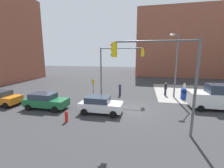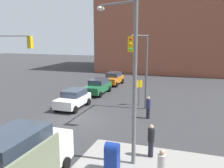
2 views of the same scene
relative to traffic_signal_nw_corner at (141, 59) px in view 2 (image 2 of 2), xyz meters
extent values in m
plane|color=#333335|center=(2.29, -4.50, -4.65)|extent=(120.00, 120.00, 0.00)
cube|color=#93513D|center=(-29.71, 0.98, 4.42)|extent=(16.00, 28.00, 18.13)
cylinder|color=#59595B|center=(-2.21, 0.00, -1.40)|extent=(0.18, 0.18, 6.50)
cylinder|color=#59595B|center=(0.49, 0.00, 1.73)|extent=(5.41, 0.12, 0.12)
cube|color=yellow|center=(3.20, 0.00, 1.20)|extent=(0.32, 0.36, 1.00)
sphere|color=red|center=(3.38, 0.00, 1.52)|extent=(0.18, 0.18, 0.18)
sphere|color=orange|center=(3.38, 0.00, 1.20)|extent=(0.18, 0.18, 0.18)
sphere|color=green|center=(3.38, 0.00, 0.88)|extent=(0.18, 0.18, 0.18)
cylinder|color=#59595B|center=(4.10, -9.00, 1.73)|extent=(5.37, 0.12, 0.12)
cube|color=yellow|center=(1.42, -9.00, 1.20)|extent=(0.32, 0.36, 1.00)
sphere|color=red|center=(1.24, -9.00, 1.52)|extent=(0.18, 0.18, 0.18)
sphere|color=orange|center=(1.24, -9.00, 1.20)|extent=(0.18, 0.18, 0.18)
sphere|color=green|center=(1.24, -9.00, 0.88)|extent=(0.18, 0.18, 0.18)
cylinder|color=slate|center=(7.49, 1.30, -0.65)|extent=(0.20, 0.20, 8.00)
cylinder|color=slate|center=(6.94, 0.23, 3.25)|extent=(1.19, 2.18, 0.10)
ellipsoid|color=silver|center=(6.39, -0.83, 3.10)|extent=(0.56, 0.36, 0.24)
cylinder|color=#4C4C4C|center=(-3.11, -0.80, -3.45)|extent=(0.08, 0.08, 2.40)
cube|color=yellow|center=(-3.11, -0.80, -2.60)|extent=(0.48, 0.48, 0.64)
cube|color=navy|center=(8.49, 0.50, -4.07)|extent=(0.56, 0.64, 1.15)
cylinder|color=navy|center=(8.49, 0.50, -3.50)|extent=(0.56, 0.64, 0.56)
cylinder|color=red|center=(-2.71, -8.70, -4.25)|extent=(0.26, 0.26, 0.80)
sphere|color=red|center=(-2.71, -8.70, -3.83)|extent=(0.24, 0.24, 0.24)
cube|color=orange|center=(-11.90, -6.25, -3.95)|extent=(4.01, 1.80, 0.75)
cube|color=#2D3847|center=(-12.22, -6.25, -3.30)|extent=(2.25, 1.58, 0.55)
cylinder|color=black|center=(-10.53, -5.35, -4.33)|extent=(0.64, 0.22, 0.64)
cylinder|color=black|center=(-10.53, -7.15, -4.33)|extent=(0.64, 0.22, 0.64)
cylinder|color=black|center=(-13.26, -5.35, -4.33)|extent=(0.64, 0.22, 0.64)
cylinder|color=black|center=(-13.26, -7.15, -4.33)|extent=(0.64, 0.22, 0.64)
cube|color=#1E6638|center=(-6.33, -6.20, -3.95)|extent=(4.41, 1.80, 0.75)
cube|color=#2D3847|center=(-6.69, -6.20, -3.30)|extent=(2.47, 1.58, 0.55)
cylinder|color=black|center=(-4.83, -5.30, -4.33)|extent=(0.64, 0.22, 0.64)
cylinder|color=black|center=(-4.83, -7.10, -4.33)|extent=(0.64, 0.22, 0.64)
cylinder|color=black|center=(-7.83, -5.30, -4.33)|extent=(0.64, 0.22, 0.64)
cylinder|color=black|center=(-7.83, -7.10, -4.33)|extent=(0.64, 0.22, 0.64)
cube|color=white|center=(-0.42, -6.20, -3.95)|extent=(4.03, 1.80, 0.75)
cube|color=#2D3847|center=(-0.74, -6.20, -3.30)|extent=(2.25, 1.58, 0.55)
cylinder|color=black|center=(0.95, -5.30, -4.33)|extent=(0.64, 0.22, 0.64)
cylinder|color=black|center=(0.95, -7.10, -4.33)|extent=(0.64, 0.22, 0.64)
cylinder|color=black|center=(-1.79, -5.30, -4.33)|extent=(0.64, 0.22, 0.64)
cylinder|color=black|center=(-1.79, -7.10, -4.33)|extent=(0.64, 0.22, 0.64)
cube|color=white|center=(10.96, -2.70, -3.63)|extent=(5.40, 2.10, 1.40)
cube|color=#2D3847|center=(11.39, -2.70, -2.48)|extent=(3.02, 1.85, 0.90)
cylinder|color=black|center=(9.13, -3.75, -4.33)|extent=(0.64, 0.22, 0.64)
cylinder|color=black|center=(9.13, -1.65, -4.33)|extent=(0.64, 0.22, 0.64)
cylinder|color=black|center=(6.49, 2.00, -3.43)|extent=(0.36, 0.36, 0.69)
sphere|color=tan|center=(6.49, 2.00, -2.96)|extent=(0.24, 0.24, 0.24)
cylinder|color=#1E1E2D|center=(6.49, 2.00, -4.21)|extent=(0.28, 0.28, 0.87)
cylinder|color=#B2B2B7|center=(9.09, 2.90, -3.49)|extent=(0.36, 0.36, 0.66)
sphere|color=tan|center=(9.09, 2.90, -3.04)|extent=(0.23, 0.23, 0.23)
cylinder|color=navy|center=(0.29, 0.70, -3.46)|extent=(0.36, 0.36, 0.67)
sphere|color=tan|center=(0.29, 0.70, -3.01)|extent=(0.23, 0.23, 0.23)
cylinder|color=#1E1E2D|center=(0.29, 0.70, -4.22)|extent=(0.28, 0.28, 0.85)
camera|label=1|loc=(3.50, -19.38, 0.79)|focal=24.00mm
camera|label=2|loc=(18.88, 4.00, 1.71)|focal=40.00mm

